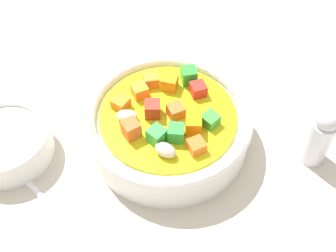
# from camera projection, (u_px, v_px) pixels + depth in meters

# --- Properties ---
(ground_plane) EXTENTS (1.40, 1.40, 0.02)m
(ground_plane) POSITION_uv_depth(u_px,v_px,m) (168.00, 143.00, 0.51)
(ground_plane) COLOR #BAB2A0
(soup_bowl_main) EXTENTS (0.19, 0.19, 0.06)m
(soup_bowl_main) POSITION_uv_depth(u_px,v_px,m) (168.00, 124.00, 0.48)
(soup_bowl_main) COLOR white
(soup_bowl_main) RESTS_ON ground_plane
(side_bowl_small) EXTENTS (0.10, 0.10, 0.04)m
(side_bowl_small) POSITION_uv_depth(u_px,v_px,m) (6.00, 143.00, 0.47)
(side_bowl_small) COLOR white
(side_bowl_small) RESTS_ON ground_plane
(pepper_shaker) EXTENTS (0.03, 0.03, 0.08)m
(pepper_shaker) POSITION_uv_depth(u_px,v_px,m) (320.00, 136.00, 0.45)
(pepper_shaker) COLOR silver
(pepper_shaker) RESTS_ON ground_plane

